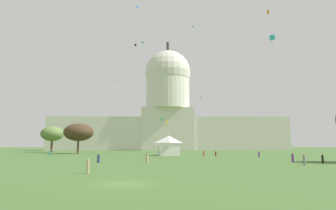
# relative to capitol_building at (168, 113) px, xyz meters

# --- Properties ---
(ground_plane) EXTENTS (800.00, 800.00, 0.00)m
(ground_plane) POSITION_rel_capitol_building_xyz_m (-4.38, -152.23, -22.97)
(ground_plane) COLOR #42662D
(capitol_building) EXTENTS (144.40, 28.85, 69.20)m
(capitol_building) POSITION_rel_capitol_building_xyz_m (0.00, 0.00, 0.00)
(capitol_building) COLOR beige
(capitol_building) RESTS_ON ground_plane
(event_tent) EXTENTS (7.09, 7.50, 5.91)m
(event_tent) POSITION_rel_capitol_building_xyz_m (-0.30, -89.08, -19.99)
(event_tent) COLOR white
(event_tent) RESTS_ON ground_plane
(tree_west_mid) EXTENTS (13.51, 13.50, 11.21)m
(tree_west_mid) POSITION_rel_capitol_building_xyz_m (-50.38, -52.24, -15.00)
(tree_west_mid) COLOR #42301E
(tree_west_mid) RESTS_ON ground_plane
(tree_west_near) EXTENTS (12.15, 11.88, 10.95)m
(tree_west_near) POSITION_rel_capitol_building_xyz_m (-33.13, -71.25, -15.25)
(tree_west_near) COLOR #42301E
(tree_west_near) RESTS_ON ground_plane
(person_navy_front_left) EXTENTS (0.44, 0.44, 1.58)m
(person_navy_front_left) POSITION_rel_capitol_building_xyz_m (-12.82, -125.07, -22.26)
(person_navy_front_left) COLOR navy
(person_navy_front_left) RESTS_ON ground_plane
(person_red_deep_crowd) EXTENTS (0.51, 0.51, 1.66)m
(person_red_deep_crowd) POSITION_rel_capitol_building_xyz_m (9.38, -96.66, -22.21)
(person_red_deep_crowd) COLOR red
(person_red_deep_crowd) RESTS_ON ground_plane
(person_purple_edge_east) EXTENTS (0.63, 0.63, 1.51)m
(person_purple_edge_east) POSITION_rel_capitol_building_xyz_m (22.85, -101.99, -22.30)
(person_purple_edge_east) COLOR #703D93
(person_purple_edge_east) RESTS_ON ground_plane
(person_maroon_mid_left) EXTENTS (0.54, 0.54, 1.48)m
(person_maroon_mid_left) POSITION_rel_capitol_building_xyz_m (12.71, -96.35, -22.30)
(person_maroon_mid_left) COLOR maroon
(person_maroon_mid_left) RESTS_ON ground_plane
(person_black_back_center) EXTENTS (0.48, 0.48, 1.62)m
(person_black_back_center) POSITION_rel_capitol_building_xyz_m (25.46, -126.96, -22.21)
(person_black_back_center) COLOR black
(person_black_back_center) RESTS_ON ground_plane
(person_teal_mid_center) EXTENTS (0.46, 0.46, 1.73)m
(person_teal_mid_center) POSITION_rel_capitol_building_xyz_m (-33.27, -95.53, -22.17)
(person_teal_mid_center) COLOR #1E757A
(person_teal_mid_center) RESTS_ON ground_plane
(person_purple_front_right) EXTENTS (0.63, 0.63, 1.71)m
(person_purple_front_right) POSITION_rel_capitol_building_xyz_m (21.78, -123.86, -22.20)
(person_purple_front_right) COLOR #703D93
(person_purple_front_right) RESTS_ON ground_plane
(person_grey_near_tree_west) EXTENTS (0.46, 0.46, 1.65)m
(person_grey_near_tree_west) POSITION_rel_capitol_building_xyz_m (20.13, -131.49, -22.21)
(person_grey_near_tree_west) COLOR gray
(person_grey_near_tree_west) RESTS_ON ground_plane
(person_tan_back_right) EXTENTS (0.46, 0.46, 1.64)m
(person_tan_back_right) POSITION_rel_capitol_building_xyz_m (-9.42, -144.12, -22.21)
(person_tan_back_right) COLOR tan
(person_tan_back_right) RESTS_ON ground_plane
(person_tan_edge_west) EXTENTS (0.60, 0.60, 1.63)m
(person_tan_edge_west) POSITION_rel_capitol_building_xyz_m (-4.41, -123.92, -22.24)
(person_tan_edge_west) COLOR tan
(person_tan_edge_west) RESTS_ON ground_plane
(kite_cyan_high) EXTENTS (1.22, 1.47, 0.22)m
(kite_cyan_high) POSITION_rel_capitol_building_xyz_m (9.49, -74.42, 24.11)
(kite_cyan_high) COLOR #33BCDB
(kite_lime_low) EXTENTS (1.22, 1.78, 2.93)m
(kite_lime_low) POSITION_rel_capitol_building_xyz_m (-42.63, -48.95, -12.54)
(kite_lime_low) COLOR #8CD133
(kite_white_high) EXTENTS (1.76, 1.76, 0.39)m
(kite_white_high) POSITION_rel_capitol_building_xyz_m (-27.11, -32.97, 12.40)
(kite_white_high) COLOR white
(kite_black_high) EXTENTS (1.00, 1.00, 1.03)m
(kite_black_high) POSITION_rel_capitol_building_xyz_m (-16.52, -38.72, 30.15)
(kite_black_high) COLOR black
(kite_turquoise_high) EXTENTS (1.98, 1.36, 3.38)m
(kite_turquoise_high) POSITION_rel_capitol_building_xyz_m (-11.80, -48.66, 27.50)
(kite_turquoise_high) COLOR teal
(kite_green_low) EXTENTS (1.25, 1.17, 1.38)m
(kite_green_low) POSITION_rel_capitol_building_xyz_m (-3.06, -43.65, -7.95)
(kite_green_low) COLOR green
(kite_yellow_low) EXTENTS (0.89, 0.95, 3.95)m
(kite_yellow_low) POSITION_rel_capitol_building_xyz_m (-0.65, -55.65, -10.28)
(kite_yellow_low) COLOR yellow
(kite_orange_high) EXTENTS (1.11, 0.77, 3.80)m
(kite_orange_high) POSITION_rel_capitol_building_xyz_m (33.24, -85.96, 24.23)
(kite_orange_high) COLOR orange
(kite_blue_high) EXTENTS (0.56, 0.64, 0.73)m
(kite_blue_high) POSITION_rel_capitol_building_xyz_m (-10.21, -90.11, 23.91)
(kite_blue_high) COLOR blue
(kite_magenta_mid) EXTENTS (0.30, 0.99, 3.59)m
(kite_magenta_mid) POSITION_rel_capitol_building_xyz_m (14.04, -54.83, 0.22)
(kite_magenta_mid) COLOR #D1339E
(kite_pink_mid) EXTENTS (1.74, 1.35, 0.20)m
(kite_pink_mid) POSITION_rel_capitol_building_xyz_m (-40.00, -59.63, -0.17)
(kite_pink_mid) COLOR pink
(kite_gold_low) EXTENTS (1.00, 1.43, 2.30)m
(kite_gold_low) POSITION_rel_capitol_building_xyz_m (-3.64, -97.31, -12.37)
(kite_gold_low) COLOR gold
(kite_violet_high) EXTENTS (1.07, 1.27, 2.93)m
(kite_violet_high) POSITION_rel_capitol_building_xyz_m (5.27, -35.28, 18.94)
(kite_violet_high) COLOR purple
(kite_cyan_mid) EXTENTS (1.19, 1.23, 3.40)m
(kite_cyan_mid) POSITION_rel_capitol_building_xyz_m (24.41, -110.77, 5.63)
(kite_cyan_mid) COLOR #33BCDB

